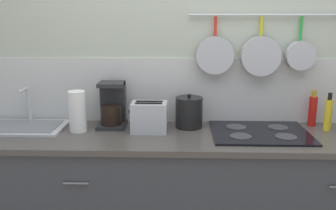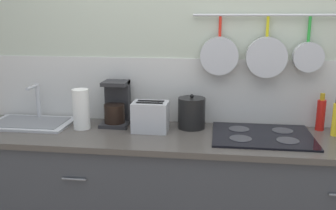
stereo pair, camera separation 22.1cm
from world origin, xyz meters
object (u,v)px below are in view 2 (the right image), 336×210
Objects in this scene: bottle_olive_oil at (336,119)px; paper_towel_roll at (81,109)px; coffee_maker at (116,106)px; toaster at (150,117)px; bottle_cooking_wine at (321,114)px; kettle at (192,113)px.

paper_towel_roll is at bearing -177.62° from bottle_olive_oil.
toaster is (0.25, -0.12, -0.03)m from coffee_maker.
toaster is 1.06m from bottle_cooking_wine.
coffee_maker reaches higher than bottle_cooking_wine.
bottle_olive_oil is (0.86, -0.04, 0.01)m from kettle.
bottle_olive_oil is (1.55, 0.06, -0.02)m from paper_towel_roll.
kettle is 0.92× the size of bottle_olive_oil.
toaster is at bearing 0.67° from paper_towel_roll.
toaster is at bearing -157.43° from kettle.
kettle is 0.86m from bottle_olive_oil.
coffee_maker reaches higher than bottle_olive_oil.
bottle_cooking_wine is (0.80, 0.06, 0.01)m from kettle.
coffee_maker is 1.36m from bottle_olive_oil.
toaster is at bearing -26.13° from coffee_maker.
paper_towel_roll is 1.15× the size of kettle.
coffee_maker reaches higher than paper_towel_roll.
toaster is 0.98× the size of bottle_olive_oil.
paper_towel_roll is 1.50m from bottle_cooking_wine.
bottle_cooking_wine is (1.05, 0.16, 0.01)m from toaster.
toaster is 1.11m from bottle_olive_oil.
kettle is (0.69, 0.11, -0.03)m from paper_towel_roll.
coffee_maker is at bearing 33.46° from paper_towel_roll.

